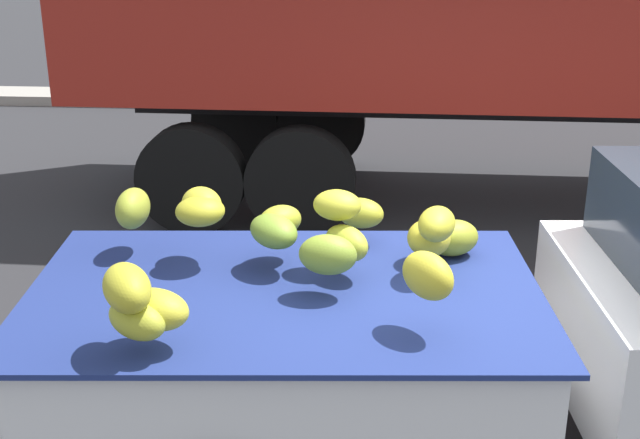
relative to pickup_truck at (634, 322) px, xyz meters
The scene contains 3 objects.
ground 1.16m from the pickup_truck, 164.41° to the left, with size 220.00×220.00×0.00m, color #28282B.
curb_strip 9.22m from the pickup_truck, 94.49° to the left, with size 80.00×0.80×0.16m, color gray.
pickup_truck is the anchor object (origin of this frame).
Camera 1 is at (-0.72, -4.49, 3.06)m, focal length 47.06 mm.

